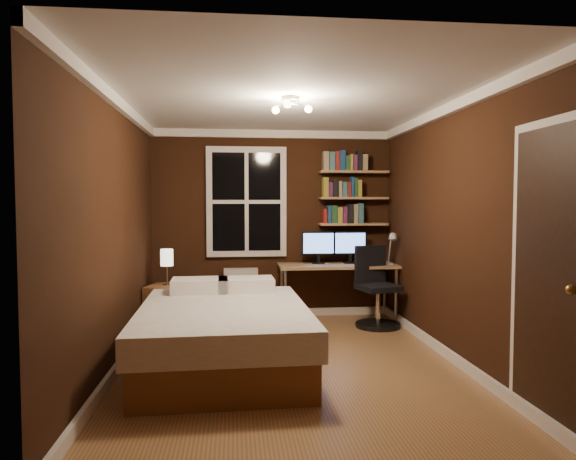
{
  "coord_description": "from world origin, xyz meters",
  "views": [
    {
      "loc": [
        -0.52,
        -4.79,
        1.53
      ],
      "look_at": [
        0.04,
        0.45,
        1.26
      ],
      "focal_mm": 32.0,
      "sensor_mm": 36.0,
      "label": 1
    }
  ],
  "objects": [
    {
      "name": "bed",
      "position": [
        -0.62,
        -0.01,
        0.31
      ],
      "size": [
        1.59,
        2.16,
        0.72
      ],
      "rotation": [
        0.0,
        0.0,
        0.03
      ],
      "color": "brown",
      "rests_on": "ground"
    },
    {
      "name": "wall_back",
      "position": [
        0.0,
        2.1,
        1.25
      ],
      "size": [
        3.2,
        0.04,
        2.5
      ],
      "primitive_type": "cube",
      "color": "black",
      "rests_on": "ground"
    },
    {
      "name": "bookshelf_upper",
      "position": [
        1.08,
        1.98,
        1.95
      ],
      "size": [
        0.92,
        0.22,
        0.03
      ],
      "primitive_type": "cube",
      "color": "#A27E4E",
      "rests_on": "wall_back"
    },
    {
      "name": "monitor_right",
      "position": [
        1.01,
        1.87,
        0.95
      ],
      "size": [
        0.45,
        0.12,
        0.43
      ],
      "primitive_type": null,
      "color": "black",
      "rests_on": "desk"
    },
    {
      "name": "desk_lamp",
      "position": [
        1.5,
        1.62,
        0.95
      ],
      "size": [
        0.14,
        0.32,
        0.44
      ],
      "primitive_type": null,
      "color": "silver",
      "rests_on": "desk"
    },
    {
      "name": "window",
      "position": [
        -0.35,
        2.06,
        1.55
      ],
      "size": [
        1.06,
        0.06,
        1.46
      ],
      "primitive_type": "cube",
      "color": "white",
      "rests_on": "wall_back"
    },
    {
      "name": "monitor_left",
      "position": [
        0.59,
        1.87,
        0.95
      ],
      "size": [
        0.45,
        0.12,
        0.43
      ],
      "primitive_type": null,
      "color": "black",
      "rests_on": "desk"
    },
    {
      "name": "door",
      "position": [
        1.59,
        -1.55,
        1.02
      ],
      "size": [
        0.03,
        0.82,
        2.05
      ],
      "primitive_type": null,
      "color": "black",
      "rests_on": "ground"
    },
    {
      "name": "wall_left",
      "position": [
        -1.6,
        0.0,
        1.25
      ],
      "size": [
        0.04,
        4.2,
        2.5
      ],
      "primitive_type": "cube",
      "color": "black",
      "rests_on": "ground"
    },
    {
      "name": "radiator",
      "position": [
        -0.43,
        1.98,
        0.33
      ],
      "size": [
        0.45,
        0.16,
        0.67
      ],
      "primitive_type": "cube",
      "color": "beige",
      "rests_on": "ground"
    },
    {
      "name": "bookshelf_lower",
      "position": [
        1.08,
        1.98,
        1.25
      ],
      "size": [
        0.92,
        0.22,
        0.03
      ],
      "primitive_type": "cube",
      "color": "#A27E4E",
      "rests_on": "wall_back"
    },
    {
      "name": "books_row_upper",
      "position": [
        1.08,
        1.98,
        2.08
      ],
      "size": [
        0.54,
        0.16,
        0.23
      ],
      "primitive_type": null,
      "color": "#224F28",
      "rests_on": "bookshelf_upper"
    },
    {
      "name": "door_knob",
      "position": [
        1.55,
        -1.85,
        1.0
      ],
      "size": [
        0.06,
        0.06,
        0.06
      ],
      "primitive_type": "sphere",
      "color": "#B6843B",
      "rests_on": "door"
    },
    {
      "name": "bedside_lamp",
      "position": [
        -1.32,
        1.42,
        0.77
      ],
      "size": [
        0.15,
        0.15,
        0.44
      ],
      "primitive_type": null,
      "color": "white",
      "rests_on": "nightstand"
    },
    {
      "name": "floor",
      "position": [
        0.0,
        0.0,
        0.0
      ],
      "size": [
        4.2,
        4.2,
        0.0
      ],
      "primitive_type": "plane",
      "color": "brown",
      "rests_on": "ground"
    },
    {
      "name": "wall_right",
      "position": [
        1.6,
        0.0,
        1.25
      ],
      "size": [
        0.04,
        4.2,
        2.5
      ],
      "primitive_type": "cube",
      "color": "black",
      "rests_on": "ground"
    },
    {
      "name": "office_chair",
      "position": [
        1.24,
        1.39,
        0.38
      ],
      "size": [
        0.55,
        0.55,
        1.0
      ],
      "rotation": [
        0.0,
        0.0,
        0.26
      ],
      "color": "black",
      "rests_on": "ground"
    },
    {
      "name": "books_row_lower",
      "position": [
        1.08,
        1.98,
        1.38
      ],
      "size": [
        0.48,
        0.16,
        0.23
      ],
      "primitive_type": null,
      "color": "maroon",
      "rests_on": "bookshelf_lower"
    },
    {
      "name": "desk",
      "position": [
        0.83,
        1.79,
        0.67
      ],
      "size": [
        1.55,
        0.58,
        0.73
      ],
      "color": "#A27E4E",
      "rests_on": "ground"
    },
    {
      "name": "ceiling_fixture",
      "position": [
        0.0,
        -0.1,
        2.4
      ],
      "size": [
        0.44,
        0.44,
        0.18
      ],
      "primitive_type": null,
      "color": "beige",
      "rests_on": "ceiling"
    },
    {
      "name": "bookshelf_middle",
      "position": [
        1.08,
        1.98,
        1.6
      ],
      "size": [
        0.92,
        0.22,
        0.03
      ],
      "primitive_type": "cube",
      "color": "#A27E4E",
      "rests_on": "wall_back"
    },
    {
      "name": "ceiling",
      "position": [
        0.0,
        0.0,
        2.5
      ],
      "size": [
        3.2,
        4.2,
        0.02
      ],
      "primitive_type": "cube",
      "color": "white",
      "rests_on": "wall_back"
    },
    {
      "name": "books_row_middle",
      "position": [
        1.08,
        1.98,
        1.73
      ],
      "size": [
        0.54,
        0.16,
        0.23
      ],
      "primitive_type": null,
      "color": "navy",
      "rests_on": "bookshelf_middle"
    },
    {
      "name": "nightstand",
      "position": [
        -1.32,
        1.42,
        0.27
      ],
      "size": [
        0.53,
        0.53,
        0.55
      ],
      "primitive_type": "cube",
      "rotation": [
        0.0,
        0.0,
        -0.25
      ],
      "color": "brown",
      "rests_on": "ground"
    }
  ]
}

